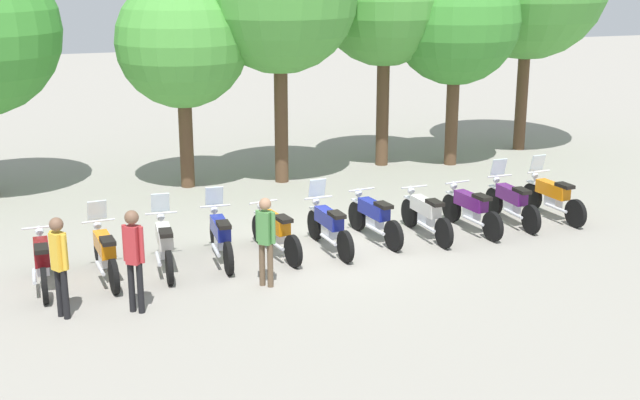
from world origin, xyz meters
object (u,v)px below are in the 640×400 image
(motorcycle_9, at_px, (511,201))
(tree_2, at_px, (182,42))
(tree_5, at_px, (456,21))
(motorcycle_0, at_px, (42,261))
(person_0, at_px, (59,259))
(motorcycle_4, at_px, (275,231))
(motorcycle_3, at_px, (220,235))
(tree_4, at_px, (385,0))
(person_2, at_px, (266,235))
(motorcycle_6, at_px, (374,217))
(person_1, at_px, (134,252))
(motorcycle_10, at_px, (552,196))
(motorcycle_7, at_px, (426,214))
(motorcycle_8, at_px, (471,209))
(motorcycle_2, at_px, (165,244))
(motorcycle_1, at_px, (105,252))
(motorcycle_5, at_px, (329,226))

(motorcycle_9, relative_size, tree_2, 0.40)
(tree_5, bearing_deg, motorcycle_9, -102.90)
(motorcycle_0, bearing_deg, person_0, -170.10)
(motorcycle_4, bearing_deg, motorcycle_3, 79.43)
(tree_2, xyz_separation_m, tree_5, (7.69, 0.13, 0.34))
(tree_4, bearing_deg, person_2, -124.33)
(motorcycle_6, height_order, person_1, person_1)
(person_0, relative_size, person_2, 1.04)
(motorcycle_10, bearing_deg, person_0, 96.57)
(person_1, bearing_deg, motorcycle_10, -37.31)
(motorcycle_0, xyz_separation_m, motorcycle_4, (4.49, 0.39, 0.00))
(motorcycle_7, relative_size, tree_5, 0.37)
(motorcycle_8, bearing_deg, motorcycle_6, 80.55)
(motorcycle_4, height_order, person_0, person_0)
(motorcycle_2, height_order, motorcycle_4, motorcycle_2)
(motorcycle_6, xyz_separation_m, motorcycle_10, (4.50, 0.21, 0.01))
(motorcycle_6, relative_size, motorcycle_8, 1.00)
(motorcycle_10, xyz_separation_m, person_2, (-7.36, -2.10, 0.46))
(motorcycle_3, distance_m, motorcycle_10, 7.88)
(motorcycle_1, relative_size, person_2, 1.30)
(motorcycle_4, bearing_deg, motorcycle_7, -98.06)
(motorcycle_6, bearing_deg, motorcycle_7, -106.24)
(motorcycle_1, distance_m, motorcycle_7, 6.76)
(tree_4, bearing_deg, motorcycle_3, -132.87)
(motorcycle_5, height_order, motorcycle_6, motorcycle_5)
(tree_4, bearing_deg, motorcycle_0, -143.65)
(person_1, bearing_deg, motorcycle_4, -17.29)
(motorcycle_2, distance_m, person_0, 2.70)
(motorcycle_7, distance_m, person_1, 6.78)
(tree_2, bearing_deg, motorcycle_6, -61.68)
(person_2, bearing_deg, motorcycle_8, -26.19)
(tree_2, bearing_deg, motorcycle_9, -40.58)
(motorcycle_6, bearing_deg, motorcycle_2, 87.02)
(motorcycle_6, distance_m, motorcycle_7, 1.14)
(motorcycle_6, xyz_separation_m, person_2, (-2.86, -1.89, 0.48))
(tree_2, bearing_deg, person_1, -105.62)
(motorcycle_8, bearing_deg, motorcycle_4, 85.09)
(motorcycle_6, distance_m, motorcycle_10, 4.50)
(motorcycle_8, xyz_separation_m, person_0, (-8.70, -2.13, 0.53))
(motorcycle_2, relative_size, tree_4, 0.33)
(motorcycle_4, bearing_deg, tree_4, -47.21)
(motorcycle_0, relative_size, tree_2, 0.40)
(motorcycle_3, bearing_deg, tree_2, -1.65)
(motorcycle_3, distance_m, tree_4, 9.91)
(motorcycle_2, height_order, tree_2, tree_2)
(person_0, xyz_separation_m, tree_4, (9.20, 8.53, 3.65))
(tree_2, relative_size, tree_5, 0.92)
(motorcycle_3, relative_size, person_2, 1.30)
(motorcycle_5, height_order, tree_4, tree_4)
(tree_4, xyz_separation_m, tree_5, (1.92, -0.57, -0.59))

